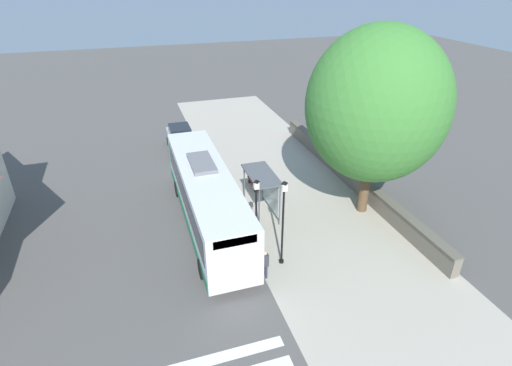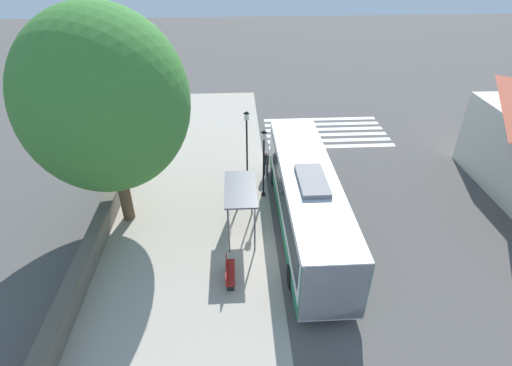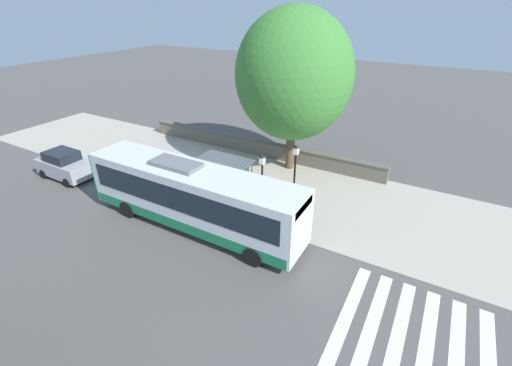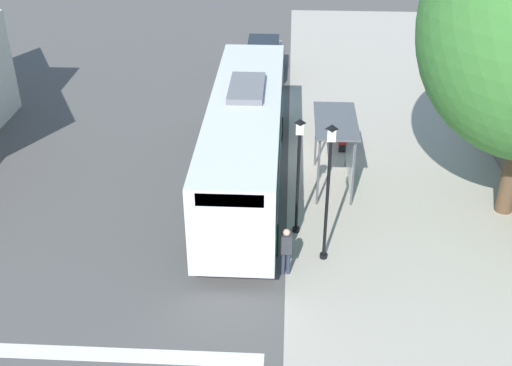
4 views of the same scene
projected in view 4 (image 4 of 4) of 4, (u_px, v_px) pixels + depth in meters
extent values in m
plane|color=#514F4C|center=(288.00, 160.00, 25.70)|extent=(120.00, 120.00, 0.00)
cube|color=#ADA393|center=(401.00, 163.00, 25.48)|extent=(9.00, 44.00, 0.02)
cube|color=silver|center=(91.00, 354.00, 16.61)|extent=(9.00, 0.50, 0.01)
cube|color=#6B6356|center=(507.00, 154.00, 25.02)|extent=(0.50, 20.00, 1.10)
cube|color=#5B5449|center=(510.00, 140.00, 24.72)|extent=(0.60, 20.00, 0.08)
cube|color=silver|center=(245.00, 138.00, 23.15)|extent=(2.51, 12.26, 2.92)
cube|color=black|center=(245.00, 129.00, 22.96)|extent=(2.55, 11.28, 1.28)
cube|color=#197247|center=(246.00, 166.00, 23.74)|extent=(2.55, 12.01, 0.58)
cube|color=#197247|center=(255.00, 77.00, 28.40)|extent=(2.55, 0.06, 2.80)
cube|color=black|center=(229.00, 200.00, 17.32)|extent=(1.88, 0.08, 0.41)
cube|color=slate|center=(247.00, 88.00, 23.14)|extent=(1.26, 2.70, 0.22)
cylinder|color=black|center=(274.00, 240.00, 20.12)|extent=(0.30, 1.00, 1.00)
cylinder|color=black|center=(199.00, 238.00, 20.23)|extent=(0.30, 1.00, 1.00)
cylinder|color=black|center=(279.00, 129.00, 27.08)|extent=(0.30, 1.00, 1.00)
cylinder|color=black|center=(224.00, 127.00, 27.19)|extent=(0.30, 1.00, 1.00)
cylinder|color=#515459|center=(316.00, 136.00, 24.70)|extent=(0.08, 0.08, 2.58)
cylinder|color=#515459|center=(318.00, 173.00, 22.21)|extent=(0.08, 0.08, 2.58)
cylinder|color=#515459|center=(348.00, 137.00, 24.64)|extent=(0.08, 0.08, 2.58)
cylinder|color=#515459|center=(353.00, 174.00, 22.16)|extent=(0.08, 0.08, 2.58)
cube|color=#515459|center=(336.00, 121.00, 22.75)|extent=(1.51, 3.19, 0.08)
cube|color=silver|center=(350.00, 151.00, 23.33)|extent=(0.03, 2.60, 2.07)
cylinder|color=#2D3347|center=(288.00, 263.00, 19.27)|extent=(0.12, 0.12, 0.78)
cylinder|color=#2D3347|center=(283.00, 263.00, 19.28)|extent=(0.12, 0.12, 0.78)
cube|color=#333338|center=(286.00, 244.00, 18.91)|extent=(0.34, 0.22, 0.63)
sphere|color=tan|center=(287.00, 232.00, 18.70)|extent=(0.22, 0.22, 0.22)
cube|color=maroon|center=(342.00, 136.00, 26.62)|extent=(0.40, 1.61, 0.06)
cube|color=maroon|center=(346.00, 131.00, 26.50)|extent=(0.04, 1.61, 0.40)
cube|color=black|center=(341.00, 134.00, 27.29)|extent=(0.32, 0.06, 0.45)
cube|color=black|center=(343.00, 148.00, 26.18)|extent=(0.32, 0.06, 0.45)
cylinder|color=black|center=(323.00, 256.00, 20.11)|extent=(0.24, 0.24, 0.16)
cylinder|color=black|center=(327.00, 202.00, 19.10)|extent=(0.10, 0.10, 4.14)
cube|color=silver|center=(331.00, 135.00, 17.96)|extent=(0.24, 0.24, 0.35)
pyramid|color=black|center=(332.00, 127.00, 17.84)|extent=(0.28, 0.28, 0.14)
cylinder|color=black|center=(296.00, 230.00, 21.36)|extent=(0.24, 0.24, 0.16)
cylinder|color=black|center=(298.00, 185.00, 20.48)|extent=(0.10, 0.10, 3.64)
cube|color=silver|center=(300.00, 128.00, 19.47)|extent=(0.24, 0.24, 0.35)
pyramid|color=black|center=(300.00, 121.00, 19.34)|extent=(0.28, 0.28, 0.14)
cube|color=#9EA0A8|center=(263.00, 62.00, 33.41)|extent=(1.86, 3.95, 1.01)
cube|color=black|center=(264.00, 46.00, 33.07)|extent=(1.58, 2.05, 0.63)
cylinder|color=black|center=(279.00, 79.00, 32.49)|extent=(0.22, 0.64, 0.64)
cylinder|color=black|center=(245.00, 79.00, 32.57)|extent=(0.22, 0.64, 0.64)
cylinder|color=black|center=(281.00, 62.00, 34.70)|extent=(0.22, 0.64, 0.64)
cylinder|color=black|center=(248.00, 61.00, 34.78)|extent=(0.22, 0.64, 0.64)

